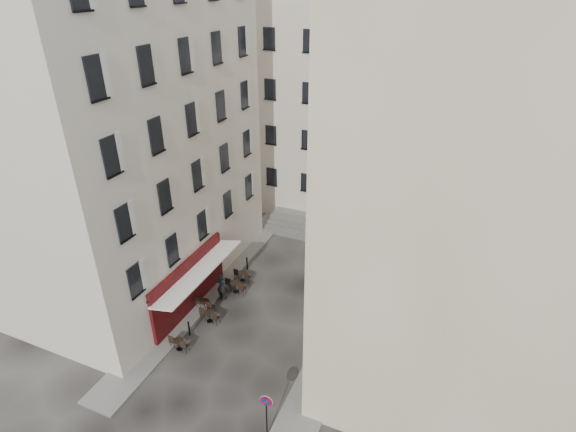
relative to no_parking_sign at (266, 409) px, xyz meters
The scene contains 18 objects.
ground 6.34m from the no_parking_sign, 124.64° to the left, with size 90.00×90.00×0.00m, color black.
sidewalk_left 12.15m from the no_parking_sign, 131.46° to the left, with size 2.00×22.00×0.12m, color slate.
sidewalk_right 8.26m from the no_parking_sign, 82.61° to the left, with size 2.00×18.00×0.12m, color slate.
building_left 18.22m from the no_parking_sign, 150.16° to the left, with size 12.20×16.20×20.60m.
building_right 13.37m from the no_parking_sign, 50.40° to the left, with size 12.20×14.20×18.60m.
building_back 25.56m from the no_parking_sign, 100.53° to the left, with size 18.20×10.20×18.60m.
cafe_storefront 9.83m from the no_parking_sign, 142.30° to the left, with size 1.74×7.30×3.50m.
stone_steps 17.97m from the no_parking_sign, 101.14° to the left, with size 9.00×3.15×0.80m.
bollard_near 7.92m from the no_parking_sign, 149.14° to the left, with size 0.12×0.12×0.98m.
bollard_mid 10.15m from the no_parking_sign, 131.79° to the left, with size 0.12×0.12×0.98m.
bollard_far 12.95m from the no_parking_sign, 121.37° to the left, with size 0.12×0.12×0.98m.
no_parking_sign is the anchor object (origin of this frame).
bistro_table_a 7.32m from the no_parking_sign, 156.40° to the left, with size 1.18×0.55×0.83m.
bistro_table_b 8.40m from the no_parking_sign, 138.99° to the left, with size 1.23×0.58×0.87m.
bistro_table_c 9.49m from the no_parking_sign, 138.66° to the left, with size 1.24×0.58×0.87m.
bistro_table_d 10.57m from the no_parking_sign, 126.17° to the left, with size 1.38×0.65×0.97m.
bistro_table_e 11.74m from the no_parking_sign, 123.34° to the left, with size 1.16×0.54×0.81m.
pedestrian 10.12m from the no_parking_sign, 131.32° to the left, with size 0.69×0.45×1.88m, color black.
Camera 1 is at (9.31, -16.47, 17.85)m, focal length 28.00 mm.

